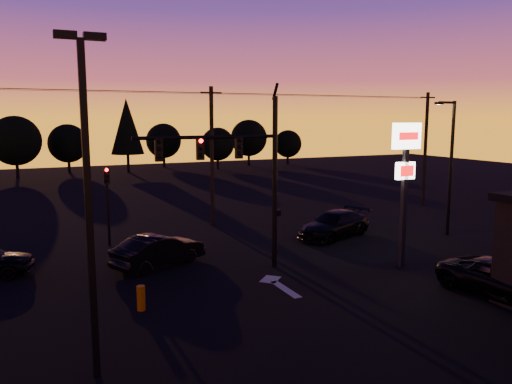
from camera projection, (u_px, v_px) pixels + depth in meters
ground at (286, 299)px, 19.51m from camera, size 120.00×120.00×0.00m
lane_arrow at (278, 284)px, 21.22m from camera, size 1.20×3.10×0.01m
traffic_signal_mast at (243, 165)px, 22.33m from camera, size 6.79×0.52×8.58m
secondary_signal at (107, 194)px, 27.34m from camera, size 0.30×0.31×4.35m
parking_lot_light at (88, 186)px, 12.94m from camera, size 1.25×0.30×9.14m
pylon_sign at (405, 164)px, 23.03m from camera, size 1.50×0.28×6.80m
streetlight at (450, 162)px, 29.55m from camera, size 1.55×0.35×8.00m
utility_pole_1 at (212, 156)px, 32.24m from camera, size 1.40×0.26×9.00m
utility_pole_2 at (425, 149)px, 39.68m from camera, size 1.40×0.26×9.00m
power_wires at (211, 93)px, 31.65m from camera, size 36.00×1.22×0.07m
bollard at (141, 298)px, 18.31m from camera, size 0.31×0.31×0.93m
tree_2 at (15, 141)px, 57.86m from camera, size 5.77×5.78×7.26m
tree_3 at (68, 143)px, 64.02m from camera, size 4.95×4.95×6.22m
tree_4 at (127, 126)px, 63.90m from camera, size 4.18×4.18×9.50m
tree_5 at (164, 141)px, 71.20m from camera, size 4.95×4.95×6.22m
tree_6 at (218, 144)px, 68.33m from camera, size 4.54×4.54×5.71m
tree_7 at (249, 138)px, 73.42m from camera, size 5.36×5.36×6.74m
tree_8 at (288, 144)px, 75.14m from camera, size 4.12×4.12×5.19m
car_mid at (159, 250)px, 23.78m from camera, size 4.88×3.42×1.53m
car_right at (334, 224)px, 29.56m from camera, size 5.66×3.87×1.52m
suv_parked at (504, 280)px, 19.66m from camera, size 2.96×5.34×1.42m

